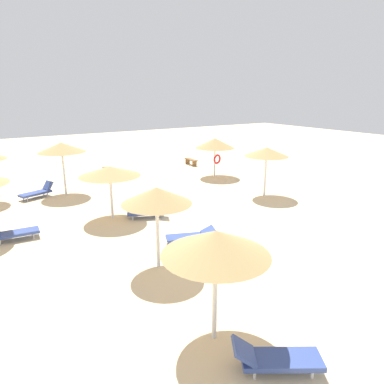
{
  "coord_description": "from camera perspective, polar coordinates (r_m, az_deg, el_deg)",
  "views": [
    {
      "loc": [
        -8.49,
        -10.41,
        5.73
      ],
      "look_at": [
        0.0,
        3.0,
        1.2
      ],
      "focal_mm": 32.85,
      "sensor_mm": 36.0,
      "label": 1
    }
  ],
  "objects": [
    {
      "name": "ground_plane",
      "position": [
        14.6,
        6.36,
        -7.28
      ],
      "size": [
        80.0,
        80.0,
        0.0
      ],
      "primitive_type": "plane",
      "color": "beige"
    },
    {
      "name": "parasol_2",
      "position": [
        21.16,
        -20.43,
        6.78
      ],
      "size": [
        2.63,
        2.63,
        3.02
      ],
      "color": "silver",
      "rests_on": "ground"
    },
    {
      "name": "lounger_2",
      "position": [
        21.52,
        -23.78,
        0.01
      ],
      "size": [
        1.95,
        1.23,
        0.81
      ],
      "color": "#33478C",
      "rests_on": "ground"
    },
    {
      "name": "lounger_3",
      "position": [
        16.68,
        -7.07,
        -3.11
      ],
      "size": [
        1.97,
        1.32,
        0.76
      ],
      "color": "#33478C",
      "rests_on": "ground"
    },
    {
      "name": "parasol_6",
      "position": [
        19.97,
        12.02,
        6.36
      ],
      "size": [
        2.44,
        2.44,
        2.8
      ],
      "color": "silver",
      "rests_on": "ground"
    },
    {
      "name": "parasol_1",
      "position": [
        11.32,
        -5.77,
        -0.64
      ],
      "size": [
        2.3,
        2.3,
        2.81
      ],
      "color": "silver",
      "rests_on": "ground"
    },
    {
      "name": "lounger_1",
      "position": [
        13.8,
        -0.06,
        -7.2
      ],
      "size": [
        2.02,
        1.27,
        0.62
      ],
      "color": "#33478C",
      "rests_on": "ground"
    },
    {
      "name": "bench_1",
      "position": [
        28.6,
        -0.17,
        5.09
      ],
      "size": [
        0.44,
        1.51,
        0.49
      ],
      "color": "brown",
      "rests_on": "ground"
    },
    {
      "name": "parasol_7",
      "position": [
        24.38,
        3.74,
        7.88
      ],
      "size": [
        2.73,
        2.73,
        2.69
      ],
      "color": "silver",
      "rests_on": "ground"
    },
    {
      "name": "parasol_4",
      "position": [
        7.94,
        3.9,
        -8.31
      ],
      "size": [
        2.5,
        2.5,
        2.78
      ],
      "color": "silver",
      "rests_on": "ground"
    },
    {
      "name": "bench_0",
      "position": [
        25.75,
        -13.61,
        3.41
      ],
      "size": [
        0.59,
        1.54,
        0.49
      ],
      "color": "brown",
      "rests_on": "ground"
    },
    {
      "name": "lounger_4",
      "position": [
        8.39,
        13.31,
        -24.77
      ],
      "size": [
        1.95,
        1.54,
        0.69
      ],
      "color": "#33478C",
      "rests_on": "ground"
    },
    {
      "name": "lounger_5",
      "position": [
        15.81,
        -27.15,
        -5.94
      ],
      "size": [
        1.94,
        0.75,
        0.68
      ],
      "color": "#33478C",
      "rests_on": "ground"
    },
    {
      "name": "parasol_3",
      "position": [
        16.43,
        -13.21,
        3.28
      ],
      "size": [
        2.8,
        2.8,
        2.49
      ],
      "color": "silver",
      "rests_on": "ground"
    }
  ]
}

